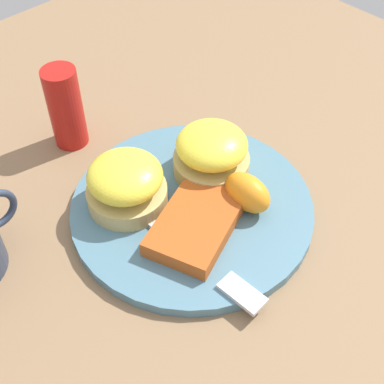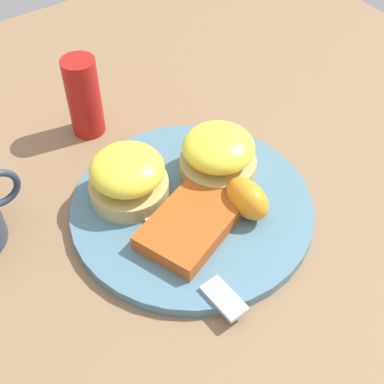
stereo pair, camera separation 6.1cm
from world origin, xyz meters
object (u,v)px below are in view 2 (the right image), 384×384
object	(u,v)px
sandwich_benedict_right	(128,177)
fork	(177,249)
sandwich_benedict_left	(218,155)
condiment_bottle	(84,97)
hashbrown_patty	(191,224)
orange_wedge	(247,199)

from	to	relation	value
sandwich_benedict_right	fork	bearing A→B (deg)	-90.30
sandwich_benedict_left	fork	bearing A→B (deg)	-147.32
sandwich_benedict_right	condiment_bottle	size ratio (longest dim) A/B	0.84
hashbrown_patty	fork	distance (m)	0.03
hashbrown_patty	sandwich_benedict_right	bearing A→B (deg)	108.27
hashbrown_patty	sandwich_benedict_left	bearing A→B (deg)	34.90
condiment_bottle	orange_wedge	bearing A→B (deg)	-73.76
sandwich_benedict_left	fork	distance (m)	0.13
sandwich_benedict_right	condiment_bottle	bearing A→B (deg)	81.26
sandwich_benedict_right	orange_wedge	world-z (taller)	sandwich_benedict_right
sandwich_benedict_right	fork	world-z (taller)	sandwich_benedict_right
sandwich_benedict_left	orange_wedge	bearing A→B (deg)	-99.58
hashbrown_patty	condiment_bottle	distance (m)	0.24
orange_wedge	condiment_bottle	world-z (taller)	condiment_bottle
sandwich_benedict_left	condiment_bottle	world-z (taller)	condiment_bottle
sandwich_benedict_left	hashbrown_patty	distance (m)	0.10
sandwich_benedict_right	hashbrown_patty	bearing A→B (deg)	-71.73
fork	condiment_bottle	xyz separation A→B (m)	(0.02, 0.25, 0.04)
fork	condiment_bottle	bearing A→B (deg)	84.62
orange_wedge	condiment_bottle	distance (m)	0.26
sandwich_benedict_right	condiment_bottle	xyz separation A→B (m)	(0.02, 0.15, 0.01)
sandwich_benedict_left	sandwich_benedict_right	xyz separation A→B (m)	(-0.11, 0.03, 0.00)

